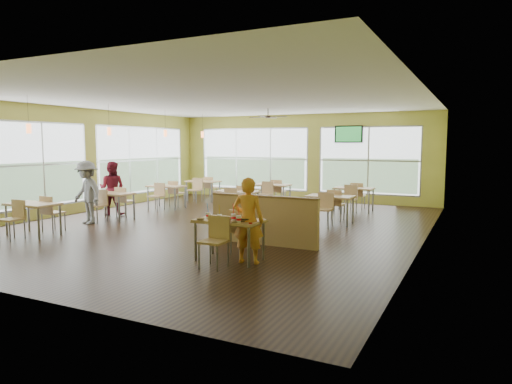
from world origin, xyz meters
TOP-DOWN VIEW (x-y plane):
  - room at (0.00, 0.00)m, footprint 12.00×12.04m
  - window_bays at (-2.65, 3.08)m, footprint 9.24×10.24m
  - main_table at (2.00, -3.00)m, footprint 1.22×1.52m
  - half_wall_divider at (2.00, -1.55)m, footprint 2.40×0.14m
  - dining_tables at (-1.05, 1.71)m, footprint 6.92×8.72m
  - pendant_lights at (-3.20, 0.68)m, footprint 0.11×7.31m
  - ceiling_fan at (-0.00, 3.00)m, footprint 1.25×1.25m
  - tv_backwall at (1.80, 5.90)m, footprint 1.00×0.07m
  - man_plaid at (2.39, -3.02)m, footprint 0.62×0.47m
  - patron_maroon at (-3.75, 0.11)m, footprint 0.94×0.85m
  - patron_grey at (-3.27, -1.31)m, footprint 1.20×0.86m
  - cup_blue at (1.60, -3.08)m, footprint 0.08×0.08m
  - cup_yellow at (1.92, -3.22)m, footprint 0.09×0.09m
  - cup_red_near at (2.15, -3.12)m, footprint 0.09×0.09m
  - cup_red_far at (2.32, -3.25)m, footprint 0.10×0.10m
  - food_basket at (2.33, -3.03)m, footprint 0.27×0.27m
  - ketchup_cup at (2.55, -3.24)m, footprint 0.06×0.06m
  - wrapper_left at (1.56, -3.27)m, footprint 0.18×0.17m
  - wrapper_mid at (2.05, -2.98)m, footprint 0.23×0.21m
  - wrapper_right at (2.26, -3.28)m, footprint 0.17×0.16m

SIDE VIEW (x-z plane):
  - half_wall_divider at x=2.00m, z-range 0.00..1.04m
  - dining_tables at x=-1.05m, z-range 0.20..1.07m
  - main_table at x=2.00m, z-range 0.20..1.07m
  - ketchup_cup at x=2.55m, z-range 0.75..0.78m
  - man_plaid at x=2.39m, z-range 0.00..1.53m
  - wrapper_right at x=2.26m, z-range 0.75..0.78m
  - wrapper_left at x=1.56m, z-range 0.75..0.79m
  - wrapper_mid at x=2.05m, z-range 0.75..0.80m
  - food_basket at x=2.33m, z-range 0.75..0.81m
  - patron_maroon at x=-3.75m, z-range 0.00..1.59m
  - cup_blue at x=1.60m, z-range 0.66..0.96m
  - cup_yellow at x=1.92m, z-range 0.66..0.97m
  - cup_red_near at x=2.15m, z-range 0.65..0.99m
  - cup_red_far at x=2.32m, z-range 0.65..0.99m
  - patron_grey at x=-3.27m, z-range 0.00..1.67m
  - window_bays at x=-2.65m, z-range 0.29..2.66m
  - room at x=0.00m, z-range 0.00..3.20m
  - tv_backwall at x=1.80m, z-range 2.15..2.75m
  - pendant_lights at x=-3.20m, z-range 2.02..2.88m
  - ceiling_fan at x=0.00m, z-range 2.80..3.09m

